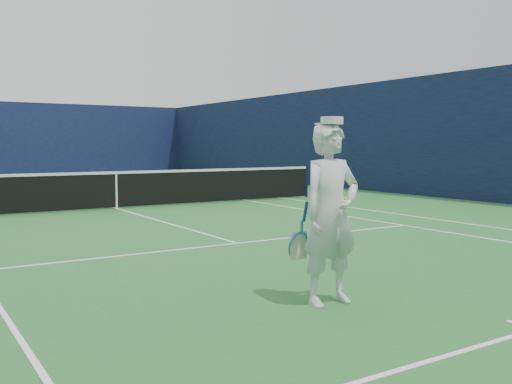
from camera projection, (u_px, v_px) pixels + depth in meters
ground at (117, 209)px, 15.30m from camera, size 80.00×80.00×0.00m
court_markings at (117, 209)px, 15.30m from camera, size 11.03×23.83×0.01m
windscreen_fence at (115, 134)px, 15.14m from camera, size 20.12×36.12×4.00m
tennis_net at (116, 188)px, 15.26m from camera, size 12.88×0.09×1.07m
tennis_player at (331, 214)px, 6.10m from camera, size 0.78×0.49×2.01m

